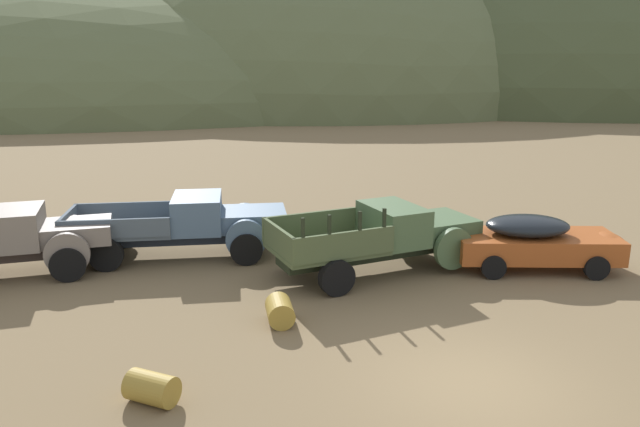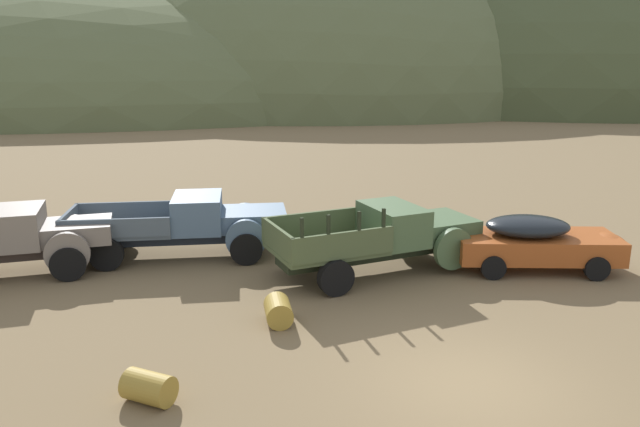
% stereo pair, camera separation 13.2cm
% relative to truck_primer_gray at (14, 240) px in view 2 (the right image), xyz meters
% --- Properties ---
extents(ground_plane, '(300.00, 300.00, 0.00)m').
position_rel_truck_primer_gray_xyz_m(ground_plane, '(10.82, -7.06, -1.00)').
color(ground_plane, brown).
extents(hill_distant, '(109.48, 74.06, 30.55)m').
position_rel_truck_primer_gray_xyz_m(hill_distant, '(-18.43, 68.89, -1.00)').
color(hill_distant, '#56603D').
rests_on(hill_distant, ground).
extents(hill_far_right, '(74.95, 68.70, 39.53)m').
position_rel_truck_primer_gray_xyz_m(hill_far_right, '(14.14, 69.86, -1.00)').
color(hill_far_right, '#56603D').
rests_on(hill_far_right, ground).
extents(hill_far_left, '(102.70, 86.72, 43.43)m').
position_rel_truck_primer_gray_xyz_m(hill_far_left, '(50.32, 77.51, -1.00)').
color(hill_far_left, '#424C2D').
rests_on(hill_far_left, ground).
extents(truck_primer_gray, '(6.34, 3.23, 2.16)m').
position_rel_truck_primer_gray_xyz_m(truck_primer_gray, '(0.00, 0.00, 0.00)').
color(truck_primer_gray, '#3D322D').
rests_on(truck_primer_gray, ground).
extents(truck_chalk_blue, '(6.60, 2.65, 1.89)m').
position_rel_truck_primer_gray_xyz_m(truck_chalk_blue, '(4.88, 1.22, -0.00)').
color(truck_chalk_blue, '#262D39').
rests_on(truck_chalk_blue, ground).
extents(truck_weathered_green, '(6.35, 4.06, 2.16)m').
position_rel_truck_primer_gray_xyz_m(truck_weathered_green, '(10.50, -0.57, 0.02)').
color(truck_weathered_green, '#232B1B').
rests_on(truck_weathered_green, ground).
extents(car_oxide_orange, '(4.98, 2.44, 1.57)m').
position_rel_truck_primer_gray_xyz_m(car_oxide_orange, '(14.91, -0.87, -0.18)').
color(car_oxide_orange, '#A34C1E').
rests_on(car_oxide_orange, ground).
extents(oil_drum_spare, '(0.69, 0.93, 0.61)m').
position_rel_truck_primer_gray_xyz_m(oil_drum_spare, '(7.30, -3.98, -0.69)').
color(oil_drum_spare, olive).
rests_on(oil_drum_spare, ground).
extents(oil_drum_tipped, '(1.06, 0.93, 0.57)m').
position_rel_truck_primer_gray_xyz_m(oil_drum_tipped, '(4.93, -7.12, -0.71)').
color(oil_drum_tipped, olive).
rests_on(oil_drum_tipped, ground).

